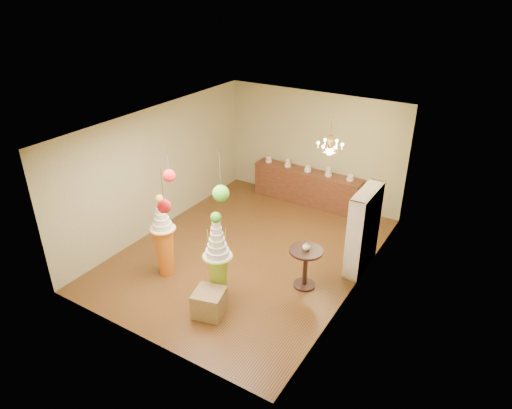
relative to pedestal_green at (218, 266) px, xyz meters
The scene contains 17 objects.
floor 1.86m from the pedestal_green, 103.18° to the left, with size 6.50×6.50×0.00m, color #573517.
ceiling 2.83m from the pedestal_green, 103.18° to the left, with size 6.50×6.50×0.00m, color white.
wall_back 4.98m from the pedestal_green, 94.53° to the left, with size 5.00×0.04×3.00m, color tan.
wall_front 1.80m from the pedestal_green, 103.77° to the right, with size 5.00×0.04×3.00m, color tan.
wall_left 3.42m from the pedestal_green, 150.09° to the left, with size 0.04×6.50×3.00m, color tan.
wall_right 2.79m from the pedestal_green, 38.22° to the left, with size 0.04×6.50×3.00m, color tan.
pedestal_green is the anchor object (origin of this frame).
pedestal_orange 1.42m from the pedestal_green, behind, with size 0.55×0.55×1.83m.
burlap_riser 0.69m from the pedestal_green, 76.14° to the right, with size 0.54×0.54×0.49m, color #927850.
sideboard 4.66m from the pedestal_green, 94.80° to the left, with size 3.04×0.54×1.16m.
shelving_unit 3.14m from the pedestal_green, 51.64° to the left, with size 0.33×1.20×1.80m.
round_table 1.74m from the pedestal_green, 44.18° to the left, with size 0.71×0.71×0.86m.
vase 1.74m from the pedestal_green, 44.18° to the left, with size 0.16×0.16×0.16m, color beige.
pom_red_left 1.96m from the pedestal_green, 157.72° to the right, with size 0.22×0.22×0.58m.
pom_green_mid 1.45m from the pedestal_green, 93.91° to the left, with size 0.30×0.30×0.98m.
pom_red_right 1.90m from the pedestal_green, 106.28° to the right, with size 0.23×0.23×0.76m.
chandelier 3.48m from the pedestal_green, 74.16° to the left, with size 0.75×0.75×0.85m.
Camera 1 is at (4.72, -7.34, 5.67)m, focal length 32.00 mm.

